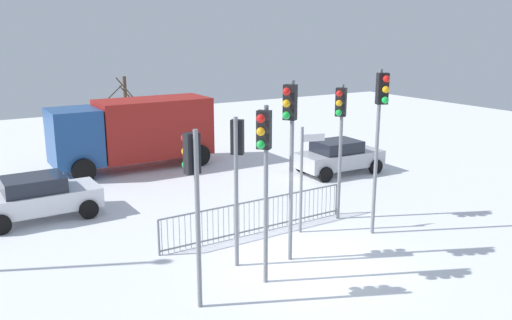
{
  "coord_description": "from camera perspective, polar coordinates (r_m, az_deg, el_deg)",
  "views": [
    {
      "loc": [
        -8.08,
        -10.71,
        6.16
      ],
      "look_at": [
        0.02,
        2.73,
        2.31
      ],
      "focal_mm": 37.5,
      "sensor_mm": 36.0,
      "label": 1
    }
  ],
  "objects": [
    {
      "name": "ground_plane",
      "position": [
        14.76,
        5.52,
        -10.96
      ],
      "size": [
        60.0,
        60.0,
        0.0
      ],
      "primitive_type": "plane",
      "color": "white"
    },
    {
      "name": "traffic_light_mid_right",
      "position": [
        13.78,
        -2.0,
        0.3
      ],
      "size": [
        0.46,
        0.47,
        4.03
      ],
      "rotation": [
        0.0,
        0.0,
        5.54
      ],
      "color": "slate",
      "rests_on": "ground"
    },
    {
      "name": "traffic_light_foreground_left",
      "position": [
        16.06,
        13.12,
        4.55
      ],
      "size": [
        0.38,
        0.54,
        5.05
      ],
      "rotation": [
        0.0,
        0.0,
        2.77
      ],
      "color": "slate",
      "rests_on": "ground"
    },
    {
      "name": "pedestrian_guard_railing",
      "position": [
        16.61,
        0.06,
        -5.96
      ],
      "size": [
        6.53,
        0.24,
        1.07
      ],
      "rotation": [
        0.0,
        0.0,
        0.03
      ],
      "color": "slate",
      "rests_on": "ground"
    },
    {
      "name": "traffic_light_foreground_right",
      "position": [
        17.23,
        8.99,
        3.99
      ],
      "size": [
        0.49,
        0.44,
        4.48
      ],
      "rotation": [
        0.0,
        0.0,
        2.21
      ],
      "color": "slate",
      "rests_on": "ground"
    },
    {
      "name": "delivery_truck",
      "position": [
        24.68,
        -12.88,
        3.1
      ],
      "size": [
        7.06,
        2.71,
        3.1
      ],
      "rotation": [
        0.0,
        0.0,
        3.14
      ],
      "color": "maroon",
      "rests_on": "ground"
    },
    {
      "name": "bare_tree_left",
      "position": [
        32.37,
        -13.78,
        5.78
      ],
      "size": [
        1.8,
        1.93,
        3.52
      ],
      "color": "#473828",
      "rests_on": "ground"
    },
    {
      "name": "direction_sign_post",
      "position": [
        16.33,
        5.04,
        -1.56
      ],
      "size": [
        0.78,
        0.21,
        3.33
      ],
      "rotation": [
        0.0,
        0.0,
        -0.21
      ],
      "color": "slate",
      "rests_on": "ground"
    },
    {
      "name": "traffic_light_rear_left",
      "position": [
        13.78,
        3.65,
        2.99
      ],
      "size": [
        0.5,
        0.43,
        4.91
      ],
      "rotation": [
        0.0,
        0.0,
        2.16
      ],
      "color": "slate",
      "rests_on": "ground"
    },
    {
      "name": "car_silver_near",
      "position": [
        23.61,
        8.79,
        0.4
      ],
      "size": [
        3.86,
        2.04,
        1.47
      ],
      "rotation": [
        0.0,
        0.0,
        -0.04
      ],
      "color": "#B2B5BA",
      "rests_on": "ground"
    },
    {
      "name": "traffic_light_rear_right",
      "position": [
        11.69,
        -6.73,
        -1.92
      ],
      "size": [
        0.34,
        0.57,
        4.12
      ],
      "rotation": [
        0.0,
        0.0,
        0.12
      ],
      "color": "slate",
      "rests_on": "ground"
    },
    {
      "name": "car_white_far",
      "position": [
        19.15,
        -22.2,
        -3.64
      ],
      "size": [
        3.84,
        2.0,
        1.47
      ],
      "rotation": [
        0.0,
        0.0,
        0.02
      ],
      "color": "silver",
      "rests_on": "ground"
    },
    {
      "name": "traffic_light_mid_left",
      "position": [
        12.49,
        0.88,
        0.37
      ],
      "size": [
        0.48,
        0.45,
        4.46
      ],
      "rotation": [
        0.0,
        0.0,
        2.27
      ],
      "color": "slate",
      "rests_on": "ground"
    }
  ]
}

